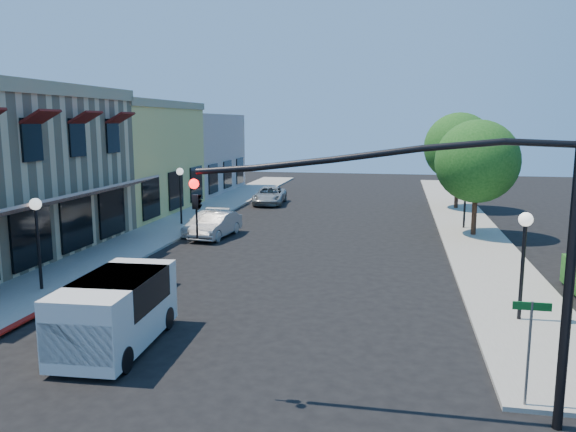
% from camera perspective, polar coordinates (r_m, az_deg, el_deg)
% --- Properties ---
extents(ground, '(120.00, 120.00, 0.00)m').
position_cam_1_polar(ground, '(12.86, -11.97, -20.18)').
color(ground, black).
rests_on(ground, ground).
extents(sidewalk_left, '(3.50, 50.00, 0.12)m').
position_cam_1_polar(sidewalk_left, '(40.03, -8.44, 0.42)').
color(sidewalk_left, gray).
rests_on(sidewalk_left, ground).
extents(sidewalk_right, '(3.50, 50.00, 0.12)m').
position_cam_1_polar(sidewalk_right, '(37.98, 17.30, -0.41)').
color(sidewalk_right, gray).
rests_on(sidewalk_right, ground).
extents(curb_red_strip, '(0.25, 10.00, 0.06)m').
position_cam_1_polar(curb_red_strip, '(22.44, -20.33, -7.47)').
color(curb_red_strip, maroon).
rests_on(curb_red_strip, ground).
extents(yellow_stucco_building, '(10.00, 12.00, 7.60)m').
position_cam_1_polar(yellow_stucco_building, '(41.49, -17.90, 5.58)').
color(yellow_stucco_building, '#E6C367').
rests_on(yellow_stucco_building, ground).
extents(pink_stucco_building, '(10.00, 12.00, 7.00)m').
position_cam_1_polar(pink_stucco_building, '(52.31, -11.51, 6.24)').
color(pink_stucco_building, tan).
rests_on(pink_stucco_building, ground).
extents(street_tree_a, '(4.56, 4.56, 6.48)m').
position_cam_1_polar(street_tree_a, '(32.57, 18.66, 5.27)').
color(street_tree_a, '#372116').
rests_on(street_tree_a, ground).
extents(street_tree_b, '(4.94, 4.94, 7.02)m').
position_cam_1_polar(street_tree_b, '(42.47, 16.96, 6.71)').
color(street_tree_b, '#372116').
rests_on(street_tree_b, ground).
extents(signal_mast_arm, '(8.01, 0.39, 6.00)m').
position_cam_1_polar(signal_mast_arm, '(12.00, 17.12, -1.67)').
color(signal_mast_arm, black).
rests_on(signal_mast_arm, ground).
extents(street_name_sign, '(0.80, 0.06, 2.50)m').
position_cam_1_polar(street_name_sign, '(13.58, 23.35, -11.23)').
color(street_name_sign, '#595B5E').
rests_on(street_name_sign, ground).
extents(lamppost_left_near, '(0.44, 0.44, 3.57)m').
position_cam_1_polar(lamppost_left_near, '(22.71, -24.18, -0.42)').
color(lamppost_left_near, black).
rests_on(lamppost_left_near, ground).
extents(lamppost_left_far, '(0.44, 0.44, 3.57)m').
position_cam_1_polar(lamppost_left_far, '(34.96, -10.90, 3.46)').
color(lamppost_left_far, black).
rests_on(lamppost_left_far, ground).
extents(lamppost_right_near, '(0.44, 0.44, 3.57)m').
position_cam_1_polar(lamppost_right_near, '(18.99, 22.89, -2.14)').
color(lamppost_right_near, black).
rests_on(lamppost_right_near, ground).
extents(lamppost_right_far, '(0.44, 0.44, 3.57)m').
position_cam_1_polar(lamppost_right_far, '(34.64, 17.62, 3.13)').
color(lamppost_right_far, black).
rests_on(lamppost_right_far, ground).
extents(white_van, '(2.23, 4.67, 2.03)m').
position_cam_1_polar(white_van, '(16.68, -17.16, -8.92)').
color(white_van, silver).
rests_on(white_van, ground).
extents(parked_car_a, '(1.77, 3.81, 1.26)m').
position_cam_1_polar(parked_car_a, '(21.49, -15.25, -6.19)').
color(parked_car_a, black).
rests_on(parked_car_a, ground).
extents(parked_car_b, '(1.92, 4.33, 1.38)m').
position_cam_1_polar(parked_car_b, '(31.34, -7.33, -0.91)').
color(parked_car_b, '#999B9E').
rests_on(parked_car_b, ground).
extents(parked_car_c, '(1.89, 4.30, 1.23)m').
position_cam_1_polar(parked_car_c, '(32.59, -8.34, -0.67)').
color(parked_car_c, white).
rests_on(parked_car_c, ground).
extents(parked_car_d, '(2.62, 4.99, 1.34)m').
position_cam_1_polar(parked_car_d, '(43.70, -1.87, 2.09)').
color(parked_car_d, '#96999B').
rests_on(parked_car_d, ground).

